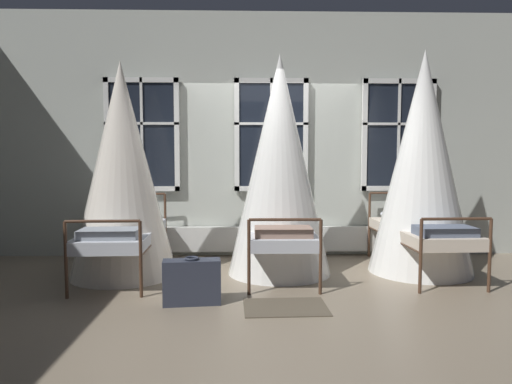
% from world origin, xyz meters
% --- Properties ---
extents(ground, '(21.81, 21.81, 0.00)m').
position_xyz_m(ground, '(0.00, 0.00, 0.00)').
color(ground, gray).
extents(back_wall_with_windows, '(8.49, 0.10, 3.51)m').
position_xyz_m(back_wall_with_windows, '(0.00, 1.17, 1.76)').
color(back_wall_with_windows, '#B2B7AD').
rests_on(back_wall_with_windows, ground).
extents(window_bank, '(4.75, 0.10, 2.49)m').
position_xyz_m(window_bank, '(0.00, 1.05, 1.04)').
color(window_bank, black).
rests_on(window_bank, ground).
extents(cot_first, '(1.27, 1.89, 2.59)m').
position_xyz_m(cot_first, '(-1.86, -0.02, 1.25)').
color(cot_first, '#4C3323').
rests_on(cot_first, ground).
extents(cot_second, '(1.27, 1.88, 2.70)m').
position_xyz_m(cot_second, '(0.04, 0.06, 1.30)').
color(cot_second, '#4C3323').
rests_on(cot_second, ground).
extents(cot_third, '(1.27, 1.89, 2.75)m').
position_xyz_m(cot_third, '(1.82, 0.06, 1.33)').
color(cot_third, '#4C3323').
rests_on(cot_third, ground).
extents(rug_second, '(0.82, 0.59, 0.01)m').
position_xyz_m(rug_second, '(0.00, -1.29, 0.01)').
color(rug_second, brown).
rests_on(rug_second, ground).
extents(suitcase_dark, '(0.58, 0.27, 0.47)m').
position_xyz_m(suitcase_dark, '(-0.91, -1.15, 0.22)').
color(suitcase_dark, '#2D3342').
rests_on(suitcase_dark, ground).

